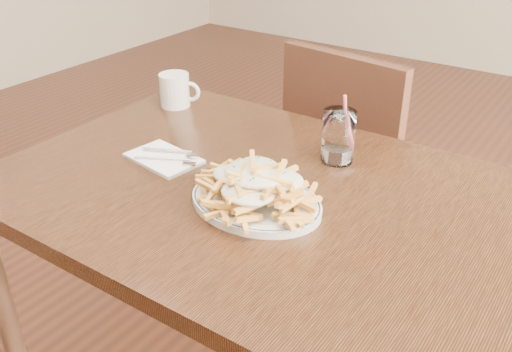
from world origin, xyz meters
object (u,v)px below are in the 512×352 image
Objects in this scene: chair_far at (354,164)px; table at (269,220)px; water_glass at (338,139)px; fries_plate at (256,202)px; coffee_mug at (175,90)px; loaded_fries at (256,180)px.

table is at bearing -81.81° from chair_far.
chair_far is 0.55m from water_glass.
fries_plate reaches higher than table.
coffee_mug is at bearing 147.02° from fries_plate.
loaded_fries is (0.11, -0.72, 0.30)m from chair_far.
coffee_mug is at bearing 174.84° from water_glass.
fries_plate is 0.05m from loaded_fries.
fries_plate is (0.02, -0.07, 0.09)m from table.
table is 10.21× the size of coffee_mug.
coffee_mug is (-0.39, -0.39, 0.29)m from chair_far.
loaded_fries is at bearing 90.00° from fries_plate.
chair_far is 0.63m from coffee_mug.
table is 0.68m from chair_far.
coffee_mug reaches higher than table.
table is at bearing 102.10° from loaded_fries.
loaded_fries is at bearing -81.41° from chair_far.
table is at bearing 102.10° from fries_plate.
loaded_fries reaches higher than table.
chair_far reaches higher than fries_plate.
chair_far is 7.60× the size of coffee_mug.
chair_far reaches higher than table.
coffee_mug reaches higher than fries_plate.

